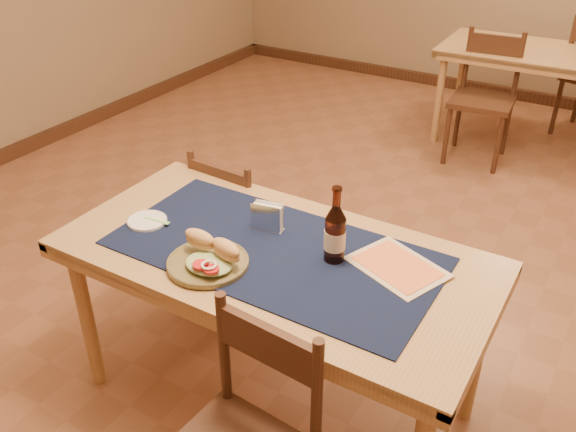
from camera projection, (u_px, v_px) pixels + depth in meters
The scene contains 13 objects.
room at pixel (376, 25), 2.48m from camera, with size 6.04×7.04×2.84m.
main_table at pixel (274, 270), 2.27m from camera, with size 1.60×0.80×0.75m.
placemat at pixel (274, 251), 2.23m from camera, with size 1.20×0.60×0.01m, color #0F1639.
baseboard at pixel (357, 288), 3.18m from camera, with size 6.00×7.00×0.10m.
back_table at pixel (547, 62), 4.51m from camera, with size 1.55×0.80×0.75m.
chair_main_far at pixel (240, 223), 3.00m from camera, with size 0.41×0.41×0.84m.
chair_back_near at pixel (484, 96), 4.43m from camera, with size 0.46×0.46×0.93m.
sandwich_plate at pixel (209, 259), 2.13m from camera, with size 0.29×0.29×0.11m.
side_plate at pixel (147, 221), 2.39m from camera, with size 0.15×0.15×0.01m.
fork at pixel (159, 221), 2.38m from camera, with size 0.11×0.03×0.00m.
beer_bottle at pixel (335, 234), 2.12m from camera, with size 0.08×0.08×0.29m.
napkin_holder at pixel (267, 217), 2.32m from camera, with size 0.13×0.07×0.11m.
menu_card at pixel (397, 267), 2.13m from camera, with size 0.38×0.33×0.01m.
Camera 1 is at (1.00, -2.36, 2.01)m, focal length 38.00 mm.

